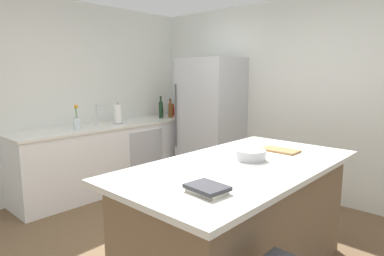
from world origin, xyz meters
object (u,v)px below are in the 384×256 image
object	(u,v)px
mixing_bowl	(251,155)
cutting_board	(280,150)
hot_sauce_bottle	(173,111)
cookbook_stack	(207,189)
flower_vase	(77,122)
kitchen_island	(240,220)
refrigerator	(211,121)
vinegar_bottle	(170,109)
syrup_bottle	(161,112)
paper_towel_roll	(118,114)
whiskey_bottle	(171,110)
sink_faucet	(97,114)
wine_bottle	(161,109)

from	to	relation	value
mixing_bowl	cutting_board	xyz separation A→B (m)	(0.03, 0.44, -0.03)
hot_sauce_bottle	cookbook_stack	world-z (taller)	hot_sauce_bottle
flower_vase	hot_sauce_bottle	world-z (taller)	flower_vase
kitchen_island	refrigerator	size ratio (longest dim) A/B	1.12
vinegar_bottle	syrup_bottle	xyz separation A→B (m)	(-0.00, -0.19, -0.03)
cutting_board	paper_towel_roll	bearing A→B (deg)	178.15
hot_sauce_bottle	whiskey_bottle	xyz separation A→B (m)	(0.12, -0.18, 0.04)
flower_vase	syrup_bottle	xyz separation A→B (m)	(-0.12, 1.57, -0.01)
kitchen_island	flower_vase	size ratio (longest dim) A/B	6.50
syrup_bottle	cookbook_stack	xyz separation A→B (m)	(2.86, -2.24, -0.05)
cookbook_stack	mixing_bowl	distance (m)	0.84
vinegar_bottle	mixing_bowl	distance (m)	3.10
paper_towel_roll	cutting_board	distance (m)	2.60
refrigerator	sink_faucet	bearing A→B (deg)	-124.30
hot_sauce_bottle	syrup_bottle	distance (m)	0.28
wine_bottle	mixing_bowl	world-z (taller)	wine_bottle
flower_vase	wine_bottle	bearing A→B (deg)	91.37
refrigerator	cookbook_stack	bearing A→B (deg)	-51.15
refrigerator	whiskey_bottle	world-z (taller)	refrigerator
cutting_board	wine_bottle	bearing A→B (deg)	160.73
paper_towel_roll	wine_bottle	world-z (taller)	wine_bottle
sink_faucet	whiskey_bottle	xyz separation A→B (m)	(0.09, 1.31, -0.04)
flower_vase	sink_faucet	bearing A→B (deg)	104.79
refrigerator	syrup_bottle	bearing A→B (deg)	-172.00
kitchen_island	cookbook_stack	size ratio (longest dim) A/B	8.39
refrigerator	paper_towel_roll	size ratio (longest dim) A/B	5.95
refrigerator	syrup_bottle	distance (m)	0.96
whiskey_bottle	sink_faucet	bearing A→B (deg)	-94.10
kitchen_island	cookbook_stack	xyz separation A→B (m)	(0.22, -0.67, 0.49)
sink_faucet	cutting_board	bearing A→B (deg)	4.99
refrigerator	cookbook_stack	size ratio (longest dim) A/B	7.46
hot_sauce_bottle	mixing_bowl	bearing A→B (deg)	-32.92
cutting_board	sink_faucet	bearing A→B (deg)	-175.01
flower_vase	whiskey_bottle	world-z (taller)	flower_vase
whiskey_bottle	cutting_board	distance (m)	2.77
kitchen_island	paper_towel_roll	xyz separation A→B (m)	(-2.57, 0.67, 0.58)
flower_vase	cookbook_stack	bearing A→B (deg)	-13.79
whiskey_bottle	cookbook_stack	bearing A→B (deg)	-40.45
vinegar_bottle	cutting_board	distance (m)	2.92
sink_faucet	paper_towel_roll	xyz separation A→B (m)	(0.04, 0.31, -0.02)
whiskey_bottle	wine_bottle	distance (m)	0.19
paper_towel_roll	cutting_board	bearing A→B (deg)	-1.85
cookbook_stack	cutting_board	distance (m)	1.27
whiskey_bottle	syrup_bottle	world-z (taller)	whiskey_bottle
cookbook_stack	cutting_board	bearing A→B (deg)	98.82
kitchen_island	mixing_bowl	xyz separation A→B (m)	(-0.00, 0.14, 0.51)
whiskey_bottle	wine_bottle	xyz separation A→B (m)	(-0.04, -0.18, 0.03)
flower_vase	refrigerator	bearing A→B (deg)	63.98
flower_vase	wine_bottle	world-z (taller)	wine_bottle
whiskey_bottle	syrup_bottle	size ratio (longest dim) A/B	1.33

